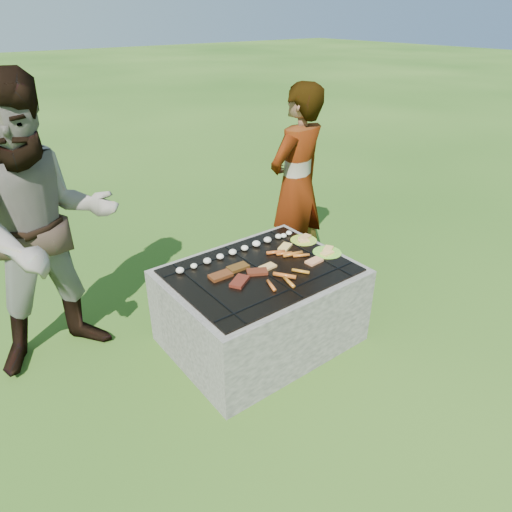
{
  "coord_description": "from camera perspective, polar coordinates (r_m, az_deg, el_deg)",
  "views": [
    {
      "loc": [
        -1.71,
        -2.18,
        2.22
      ],
      "look_at": [
        0.0,
        0.05,
        0.7
      ],
      "focal_mm": 32.0,
      "sensor_mm": 36.0,
      "label": 1
    }
  ],
  "objects": [
    {
      "name": "bread_on_grate",
      "position": [
        3.35,
        4.31,
        -0.21
      ],
      "size": [
        0.45,
        0.4,
        0.02
      ],
      "color": "tan",
      "rests_on": "fire_pit"
    },
    {
      "name": "pork_slabs",
      "position": [
        3.13,
        -2.3,
        -2.29
      ],
      "size": [
        0.39,
        0.28,
        0.02
      ],
      "color": "#91451A",
      "rests_on": "fire_pit"
    },
    {
      "name": "mushrooms",
      "position": [
        3.44,
        -1.86,
        0.86
      ],
      "size": [
        1.05,
        0.07,
        0.04
      ],
      "color": "beige",
      "rests_on": "fire_pit"
    },
    {
      "name": "plate_near",
      "position": [
        3.48,
        8.89,
        0.44
      ],
      "size": [
        0.29,
        0.29,
        0.03
      ],
      "color": "#C5F53A",
      "rests_on": "fire_pit"
    },
    {
      "name": "sausages",
      "position": [
        3.24,
        3.9,
        -1.2
      ],
      "size": [
        0.53,
        0.49,
        0.03
      ],
      "color": "#BB591E",
      "rests_on": "fire_pit"
    },
    {
      "name": "lawn",
      "position": [
        3.55,
        0.5,
        -10.28
      ],
      "size": [
        60.0,
        60.0,
        0.0
      ],
      "primitive_type": "plane",
      "color": "#224B12",
      "rests_on": "ground"
    },
    {
      "name": "cook",
      "position": [
        4.08,
        5.08,
        8.86
      ],
      "size": [
        0.69,
        0.52,
        1.73
      ],
      "primitive_type": "imported",
      "rotation": [
        0.0,
        0.0,
        3.32
      ],
      "color": "gray",
      "rests_on": "ground"
    },
    {
      "name": "plate_far",
      "position": [
        3.64,
        5.99,
        1.98
      ],
      "size": [
        0.24,
        0.24,
        0.03
      ],
      "color": "#D7E336",
      "rests_on": "fire_pit"
    },
    {
      "name": "fire_pit",
      "position": [
        3.38,
        0.52,
        -6.56
      ],
      "size": [
        1.3,
        1.0,
        0.62
      ],
      "color": "#AAA296",
      "rests_on": "ground"
    },
    {
      "name": "bystander",
      "position": [
        3.22,
        -24.78,
        2.94
      ],
      "size": [
        0.98,
        0.77,
        1.96
      ],
      "primitive_type": "imported",
      "rotation": [
        0.0,
        0.0,
        -0.04
      ],
      "color": "gray",
      "rests_on": "ground"
    }
  ]
}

